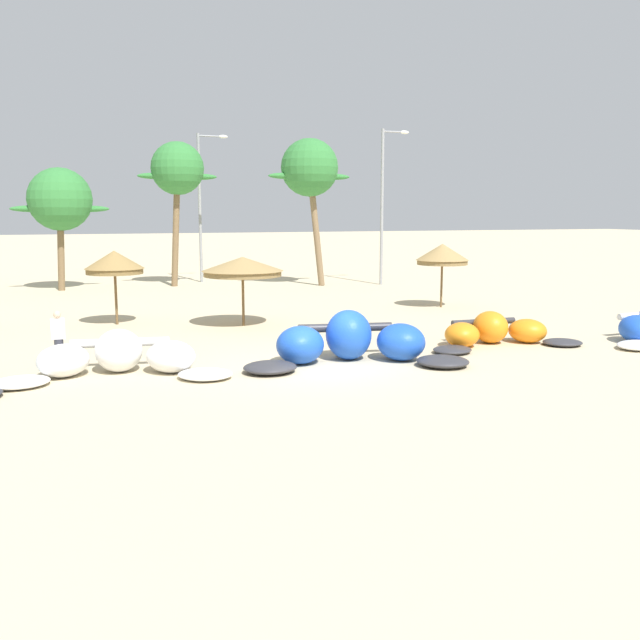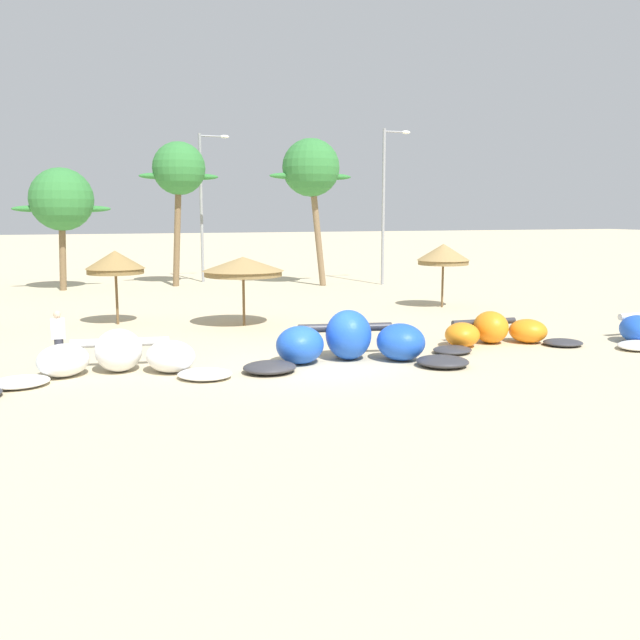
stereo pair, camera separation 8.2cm
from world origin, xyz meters
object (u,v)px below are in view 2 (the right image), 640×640
kite_left_of_center (351,343)px  lamppost_west_center (204,200)px  beach_umbrella_outermost (443,254)px  person_near_kites (59,340)px  beach_umbrella_near_palms (243,266)px  palm_left (62,200)px  palm_left_of_gap (179,170)px  palm_center_left (311,169)px  kite_left (118,358)px  kite_center (495,332)px  beach_umbrella_middle (115,262)px  lamppost_east_center (386,199)px

kite_left_of_center → lamppost_west_center: (0.47, 24.55, 4.47)m
beach_umbrella_outermost → person_near_kites: beach_umbrella_outermost is taller
beach_umbrella_near_palms → beach_umbrella_outermost: size_ratio=1.07×
palm_left → palm_left_of_gap: 6.61m
palm_center_left → lamppost_west_center: size_ratio=0.94×
kite_left → person_near_kites: 1.87m
kite_center → beach_umbrella_near_palms: beach_umbrella_near_palms is taller
kite_left_of_center → palm_left_of_gap: 23.47m
kite_center → beach_umbrella_outermost: (2.94, 8.49, 1.99)m
kite_center → palm_center_left: palm_center_left is taller
kite_left_of_center → beach_umbrella_middle: size_ratio=2.31×
beach_umbrella_middle → person_near_kites: (-2.02, -7.45, -1.56)m
beach_umbrella_outermost → palm_center_left: palm_center_left is taller
kite_center → beach_umbrella_outermost: bearing=70.9°
kite_left → palm_left: bearing=93.4°
beach_umbrella_middle → lamppost_east_center: size_ratio=0.31×
kite_center → kite_left: bearing=-179.7°
lamppost_west_center → beach_umbrella_near_palms: bearing=-96.0°
kite_left_of_center → palm_center_left: 21.70m
palm_center_left → lamppost_east_center: 4.74m
lamppost_east_center → palm_center_left: bearing=171.2°
beach_umbrella_outermost → palm_left: 20.90m
kite_left_of_center → beach_umbrella_outermost: beach_umbrella_outermost is taller
beach_umbrella_outermost → palm_left: size_ratio=0.43×
person_near_kites → palm_center_left: 23.44m
kite_left → kite_center: size_ratio=1.12×
palm_left_of_gap → kite_left_of_center: bearing=-86.8°
kite_left_of_center → palm_left: bearing=108.8°
person_near_kites → lamppost_east_center: size_ratio=0.18×
beach_umbrella_middle → beach_umbrella_near_palms: beach_umbrella_middle is taller
kite_center → beach_umbrella_near_palms: 9.53m
palm_left → lamppost_east_center: lamppost_east_center is taller
lamppost_west_center → palm_left: bearing=-165.9°
kite_left_of_center → palm_left: palm_left is taller
palm_center_left → beach_umbrella_middle: bearing=-137.4°
beach_umbrella_near_palms → palm_left: bearing=112.5°
beach_umbrella_middle → palm_left_of_gap: bearing=71.2°
palm_center_left → kite_center: bearing=-91.2°
kite_left_of_center → palm_left: (-7.65, 22.51, 4.35)m
kite_center → beach_umbrella_middle: beach_umbrella_middle is taller
palm_center_left → person_near_kites: bearing=-127.0°
beach_umbrella_outermost → palm_left_of_gap: bearing=125.8°
kite_left_of_center → person_near_kites: size_ratio=4.01×
kite_center → lamppost_west_center: lamppost_west_center is taller
beach_umbrella_outermost → lamppost_east_center: (1.87, 10.02, 2.66)m
person_near_kites → beach_umbrella_middle: bearing=74.8°
lamppost_east_center → kite_left_of_center: bearing=-117.9°
beach_umbrella_middle → beach_umbrella_outermost: (14.14, -0.02, 0.02)m
beach_umbrella_outermost → lamppost_west_center: 17.37m
kite_left → beach_umbrella_near_palms: size_ratio=2.02×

